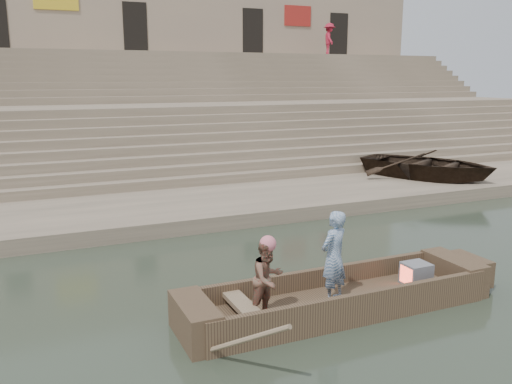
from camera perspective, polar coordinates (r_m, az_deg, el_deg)
lower_landing at (r=17.21m, az=5.52°, el=-0.47°), size 32.00×4.00×0.40m
mid_landing at (r=23.76m, az=-3.29°, el=5.98°), size 32.00×3.00×2.80m
upper_landing at (r=30.31m, az=-8.02°, el=9.49°), size 32.00×3.00×5.20m
ghat_steps at (r=25.30m, az=-4.65°, el=7.25°), size 32.00×11.00×5.20m
building_wall at (r=34.19m, az=-10.06°, el=14.74°), size 32.00×5.07×11.20m
main_rowboat at (r=9.51m, az=8.69°, el=-11.74°), size 5.00×1.30×0.22m
rowboat_trim at (r=9.53m, az=9.85°, el=-10.43°), size 6.04×2.63×1.93m
standing_man at (r=9.09m, az=8.23°, el=-6.80°), size 0.67×0.56×1.57m
rowing_man at (r=8.48m, az=1.26°, el=-9.19°), size 0.74×0.66×1.26m
television at (r=10.32m, az=16.58°, el=-8.32°), size 0.46×0.42×0.40m
beached_rowboat at (r=20.05m, az=17.72°, el=2.79°), size 5.14×5.69×0.97m
pedestrian at (r=33.78m, az=7.78°, el=15.76°), size 1.05×1.37×1.88m
cloth_bundles at (r=16.36m, az=-0.27°, el=0.12°), size 17.93×2.78×0.26m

